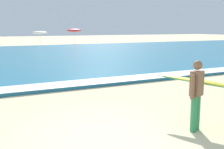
# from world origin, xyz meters

# --- Properties ---
(ground_plane) EXTENTS (160.00, 160.00, 0.00)m
(ground_plane) POSITION_xyz_m (0.00, 0.00, 0.00)
(ground_plane) COLOR beige
(sea) EXTENTS (120.00, 28.00, 0.14)m
(sea) POSITION_xyz_m (0.00, 19.14, 0.07)
(sea) COLOR teal
(sea) RESTS_ON ground
(surf_foam) EXTENTS (120.00, 1.29, 0.01)m
(surf_foam) POSITION_xyz_m (0.00, 5.74, 0.15)
(surf_foam) COLOR white
(surf_foam) RESTS_ON sea
(surfer_with_board) EXTENTS (1.45, 2.78, 1.73)m
(surfer_with_board) POSITION_xyz_m (2.45, -0.47, 1.04)
(surfer_with_board) COLOR #338E56
(surfer_with_board) RESTS_ON ground
(beach_umbrella_3) EXTENTS (2.14, 2.15, 2.00)m
(beach_umbrella_3) POSITION_xyz_m (6.81, 35.96, 1.79)
(beach_umbrella_3) COLOR beige
(beach_umbrella_3) RESTS_ON ground
(beach_umbrella_4) EXTENTS (2.20, 2.20, 2.33)m
(beach_umbrella_4) POSITION_xyz_m (12.13, 36.20, 2.09)
(beach_umbrella_4) COLOR beige
(beach_umbrella_4) RESTS_ON ground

